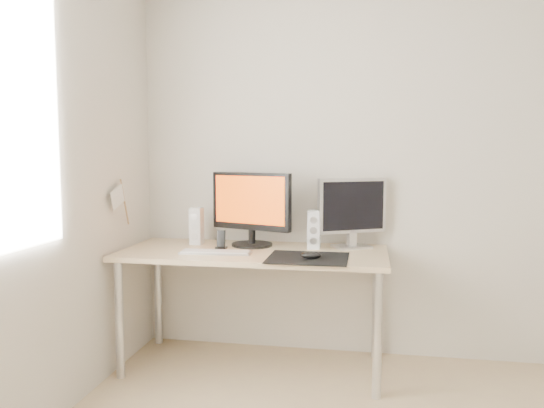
{
  "coord_description": "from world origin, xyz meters",
  "views": [
    {
      "loc": [
        -0.25,
        -1.71,
        1.32
      ],
      "look_at": [
        -0.83,
        1.44,
        1.01
      ],
      "focal_mm": 35.0,
      "sensor_mm": 36.0,
      "label": 1
    }
  ],
  "objects": [
    {
      "name": "wall_back",
      "position": [
        0.0,
        1.75,
        1.25
      ],
      "size": [
        3.5,
        0.0,
        3.5
      ],
      "primitive_type": "plane",
      "rotation": [
        1.57,
        0.0,
        0.0
      ],
      "color": "beige",
      "rests_on": "ground"
    },
    {
      "name": "speaker_right",
      "position": [
        -0.58,
        1.51,
        0.85
      ],
      "size": [
        0.08,
        0.09,
        0.24
      ],
      "color": "white",
      "rests_on": "desk"
    },
    {
      "name": "mousepad",
      "position": [
        -0.58,
        1.21,
        0.73
      ],
      "size": [
        0.45,
        0.4,
        0.0
      ],
      "primitive_type": "cube",
      "color": "black",
      "rests_on": "desk"
    },
    {
      "name": "main_monitor",
      "position": [
        -0.98,
        1.53,
        0.98
      ],
      "size": [
        0.54,
        0.33,
        0.47
      ],
      "color": "black",
      "rests_on": "desk"
    },
    {
      "name": "keyboard",
      "position": [
        -1.13,
        1.25,
        0.74
      ],
      "size": [
        0.43,
        0.14,
        0.02
      ],
      "color": "#ACACAE",
      "rests_on": "desk"
    },
    {
      "name": "phone_dock",
      "position": [
        -1.14,
        1.41,
        0.77
      ],
      "size": [
        0.06,
        0.06,
        0.12
      ],
      "color": "black",
      "rests_on": "desk"
    },
    {
      "name": "speaker_left",
      "position": [
        -1.34,
        1.54,
        0.85
      ],
      "size": [
        0.08,
        0.09,
        0.24
      ],
      "color": "silver",
      "rests_on": "desk"
    },
    {
      "name": "pennant",
      "position": [
        -1.72,
        1.24,
        1.05
      ],
      "size": [
        0.01,
        0.23,
        0.29
      ],
      "color": "#A57F54",
      "rests_on": "wall_left"
    },
    {
      "name": "desk",
      "position": [
        -0.93,
        1.38,
        0.65
      ],
      "size": [
        1.6,
        0.7,
        0.73
      ],
      "color": "#D1B587",
      "rests_on": "ground"
    },
    {
      "name": "second_monitor",
      "position": [
        -0.35,
        1.58,
        0.97
      ],
      "size": [
        0.41,
        0.25,
        0.43
      ],
      "color": "silver",
      "rests_on": "desk"
    },
    {
      "name": "mouse",
      "position": [
        -0.56,
        1.18,
        0.75
      ],
      "size": [
        0.11,
        0.07,
        0.04
      ],
      "primitive_type": "ellipsoid",
      "color": "black",
      "rests_on": "mousepad"
    }
  ]
}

